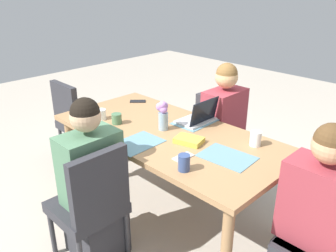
{
  "coord_description": "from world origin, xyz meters",
  "views": [
    {
      "loc": [
        1.79,
        -1.78,
        1.89
      ],
      "look_at": [
        0.0,
        0.0,
        0.8
      ],
      "focal_mm": 37.4,
      "sensor_mm": 36.0,
      "label": 1
    }
  ],
  "objects_px": {
    "person_far_left_near": "(223,133)",
    "person_head_right_left_mid": "(314,229)",
    "coffee_mug_centre_left": "(184,163)",
    "laptop_far_left_near": "(198,118)",
    "coffee_mug_near_left": "(101,114)",
    "phone_black": "(138,101)",
    "flower_vase": "(163,114)",
    "coffee_mug_near_right": "(256,139)",
    "chair_near_left_far": "(92,201)",
    "chair_far_left_near": "(220,132)",
    "phone_silver": "(183,157)",
    "chair_head_left_right_near": "(77,118)",
    "person_near_left_far": "(93,190)",
    "book_red_cover": "(189,140)",
    "chair_head_right_left_mid": "(328,232)",
    "dining_table": "(168,141)",
    "coffee_mug_centre_right": "(117,119)"
  },
  "relations": [
    {
      "from": "person_far_left_near",
      "to": "person_head_right_left_mid",
      "type": "height_order",
      "value": "same"
    },
    {
      "from": "coffee_mug_centre_left",
      "to": "laptop_far_left_near",
      "type": "bearing_deg",
      "value": 124.2
    },
    {
      "from": "coffee_mug_near_left",
      "to": "phone_black",
      "type": "height_order",
      "value": "coffee_mug_near_left"
    },
    {
      "from": "flower_vase",
      "to": "laptop_far_left_near",
      "type": "height_order",
      "value": "flower_vase"
    },
    {
      "from": "coffee_mug_near_left",
      "to": "coffee_mug_near_right",
      "type": "bearing_deg",
      "value": 22.41
    },
    {
      "from": "chair_near_left_far",
      "to": "coffee_mug_near_left",
      "type": "xyz_separation_m",
      "value": [
        -0.64,
        0.55,
        0.3
      ]
    },
    {
      "from": "chair_near_left_far",
      "to": "coffee_mug_near_right",
      "type": "xyz_separation_m",
      "value": [
        0.57,
        1.05,
        0.31
      ]
    },
    {
      "from": "chair_far_left_near",
      "to": "phone_silver",
      "type": "height_order",
      "value": "chair_far_left_near"
    },
    {
      "from": "chair_head_left_right_near",
      "to": "laptop_far_left_near",
      "type": "distance_m",
      "value": 1.44
    },
    {
      "from": "person_near_left_far",
      "to": "book_red_cover",
      "type": "bearing_deg",
      "value": 67.98
    },
    {
      "from": "coffee_mug_near_left",
      "to": "chair_head_right_left_mid",
      "type": "bearing_deg",
      "value": 8.22
    },
    {
      "from": "laptop_far_left_near",
      "to": "coffee_mug_near_left",
      "type": "distance_m",
      "value": 0.83
    },
    {
      "from": "person_head_right_left_mid",
      "to": "coffee_mug_near_left",
      "type": "relative_size",
      "value": 13.55
    },
    {
      "from": "chair_near_left_far",
      "to": "person_near_left_far",
      "type": "distance_m",
      "value": 0.1
    },
    {
      "from": "chair_head_left_right_near",
      "to": "phone_black",
      "type": "distance_m",
      "value": 0.74
    },
    {
      "from": "dining_table",
      "to": "person_near_left_far",
      "type": "height_order",
      "value": "person_near_left_far"
    },
    {
      "from": "coffee_mug_centre_right",
      "to": "person_near_left_far",
      "type": "bearing_deg",
      "value": -53.09
    },
    {
      "from": "flower_vase",
      "to": "book_red_cover",
      "type": "bearing_deg",
      "value": -6.26
    },
    {
      "from": "person_near_left_far",
      "to": "flower_vase",
      "type": "distance_m",
      "value": 0.8
    },
    {
      "from": "coffee_mug_near_left",
      "to": "phone_silver",
      "type": "xyz_separation_m",
      "value": [
        0.97,
        -0.01,
        -0.04
      ]
    },
    {
      "from": "coffee_mug_centre_right",
      "to": "dining_table",
      "type": "bearing_deg",
      "value": 23.68
    },
    {
      "from": "coffee_mug_centre_left",
      "to": "chair_head_left_right_near",
      "type": "bearing_deg",
      "value": 170.73
    },
    {
      "from": "chair_head_left_right_near",
      "to": "phone_silver",
      "type": "height_order",
      "value": "chair_head_left_right_near"
    },
    {
      "from": "person_near_left_far",
      "to": "phone_silver",
      "type": "xyz_separation_m",
      "value": [
        0.4,
        0.48,
        0.23
      ]
    },
    {
      "from": "coffee_mug_near_right",
      "to": "coffee_mug_centre_left",
      "type": "relative_size",
      "value": 1.01
    },
    {
      "from": "dining_table",
      "to": "coffee_mug_near_right",
      "type": "bearing_deg",
      "value": 24.39
    },
    {
      "from": "chair_far_left_near",
      "to": "phone_black",
      "type": "distance_m",
      "value": 0.86
    },
    {
      "from": "coffee_mug_centre_right",
      "to": "flower_vase",
      "type": "bearing_deg",
      "value": 28.17
    },
    {
      "from": "dining_table",
      "to": "coffee_mug_centre_right",
      "type": "height_order",
      "value": "coffee_mug_centre_right"
    },
    {
      "from": "person_head_right_left_mid",
      "to": "coffee_mug_centre_left",
      "type": "relative_size",
      "value": 11.06
    },
    {
      "from": "person_near_left_far",
      "to": "coffee_mug_centre_right",
      "type": "distance_m",
      "value": 0.71
    },
    {
      "from": "phone_black",
      "to": "person_far_left_near",
      "type": "bearing_deg",
      "value": -19.34
    },
    {
      "from": "chair_head_right_left_mid",
      "to": "flower_vase",
      "type": "xyz_separation_m",
      "value": [
        -1.35,
        -0.05,
        0.39
      ]
    },
    {
      "from": "coffee_mug_near_right",
      "to": "coffee_mug_centre_right",
      "type": "height_order",
      "value": "coffee_mug_near_right"
    },
    {
      "from": "chair_head_left_right_near",
      "to": "phone_silver",
      "type": "distance_m",
      "value": 1.72
    },
    {
      "from": "person_far_left_near",
      "to": "flower_vase",
      "type": "bearing_deg",
      "value": -98.41
    },
    {
      "from": "chair_head_left_right_near",
      "to": "flower_vase",
      "type": "distance_m",
      "value": 1.31
    },
    {
      "from": "dining_table",
      "to": "person_far_left_near",
      "type": "bearing_deg",
      "value": 86.88
    },
    {
      "from": "person_far_left_near",
      "to": "phone_black",
      "type": "relative_size",
      "value": 7.97
    },
    {
      "from": "coffee_mug_near_left",
      "to": "coffee_mug_centre_left",
      "type": "height_order",
      "value": "coffee_mug_centre_left"
    },
    {
      "from": "coffee_mug_centre_left",
      "to": "phone_black",
      "type": "bearing_deg",
      "value": 152.08
    },
    {
      "from": "chair_head_left_right_near",
      "to": "coffee_mug_near_left",
      "type": "distance_m",
      "value": 0.8
    },
    {
      "from": "coffee_mug_centre_right",
      "to": "book_red_cover",
      "type": "height_order",
      "value": "coffee_mug_centre_right"
    },
    {
      "from": "person_near_left_far",
      "to": "coffee_mug_near_right",
      "type": "height_order",
      "value": "person_near_left_far"
    },
    {
      "from": "chair_far_left_near",
      "to": "coffee_mug_centre_left",
      "type": "bearing_deg",
      "value": -64.14
    },
    {
      "from": "person_near_left_far",
      "to": "coffee_mug_centre_right",
      "type": "bearing_deg",
      "value": 126.91
    },
    {
      "from": "coffee_mug_near_right",
      "to": "coffee_mug_centre_left",
      "type": "xyz_separation_m",
      "value": [
        -0.12,
        -0.63,
        -0.0
      ]
    },
    {
      "from": "chair_head_left_right_near",
      "to": "coffee_mug_near_right",
      "type": "relative_size",
      "value": 8.22
    },
    {
      "from": "chair_near_left_far",
      "to": "chair_head_left_right_near",
      "type": "height_order",
      "value": "same"
    },
    {
      "from": "person_head_right_left_mid",
      "to": "chair_near_left_far",
      "type": "bearing_deg",
      "value": -147.81
    }
  ]
}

